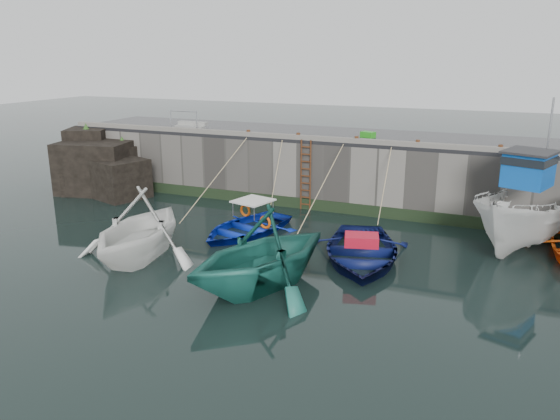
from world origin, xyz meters
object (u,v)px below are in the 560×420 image
at_px(bollard_d, 418,143).
at_px(ladder, 306,175).
at_px(boat_near_blue, 245,233).
at_px(boat_near_navy, 360,259).
at_px(boat_far_white, 528,216).
at_px(bollard_b, 298,136).
at_px(boat_near_white, 141,257).
at_px(fish_crate, 368,135).
at_px(bollard_e, 500,148).
at_px(bollard_c, 357,139).
at_px(bollard_a, 248,133).
at_px(boat_near_blacktrim, 261,287).

bearing_deg(bollard_d, ladder, -176.00).
relative_size(boat_near_blue, boat_near_navy, 0.85).
xyz_separation_m(boat_far_white, bollard_b, (-9.70, 1.61, 2.17)).
bearing_deg(bollard_b, boat_near_white, -108.12).
bearing_deg(fish_crate, bollard_d, -11.20).
xyz_separation_m(fish_crate, bollard_e, (5.73, -1.69, 0.01)).
height_order(boat_near_white, bollard_b, bollard_b).
relative_size(boat_far_white, bollard_d, 26.56).
distance_m(boat_near_navy, bollard_c, 6.62).
relative_size(boat_near_white, boat_near_blue, 1.16).
relative_size(boat_near_white, bollard_c, 18.74).
xyz_separation_m(boat_near_white, bollard_e, (11.21, 8.28, 3.30)).
bearing_deg(bollard_a, bollard_e, 0.00).
bearing_deg(boat_near_blue, bollard_d, 51.43).
xyz_separation_m(boat_near_navy, bollard_a, (-6.95, 5.46, 3.30)).
distance_m(boat_near_blacktrim, boat_far_white, 10.51).
bearing_deg(bollard_d, bollard_b, 180.00).
bearing_deg(boat_near_blue, boat_near_blacktrim, -44.37).
xyz_separation_m(boat_near_white, boat_far_white, (12.42, 6.67, 1.13)).
bearing_deg(boat_near_navy, boat_far_white, 21.14).
relative_size(boat_near_blue, bollard_b, 16.14).
bearing_deg(fish_crate, boat_near_blue, -95.62).
bearing_deg(boat_far_white, boat_near_navy, -124.30).
distance_m(boat_near_blue, boat_far_white, 10.66).
bearing_deg(boat_near_blue, boat_far_white, 29.55).
bearing_deg(fish_crate, boat_near_navy, -54.24).
distance_m(boat_near_white, boat_near_blue, 4.43).
distance_m(boat_near_blacktrim, boat_near_navy, 4.11).
relative_size(ladder, bollard_e, 11.43).
distance_m(boat_near_white, bollard_e, 14.32).
xyz_separation_m(boat_near_navy, fish_crate, (-1.68, 7.15, 3.29)).
bearing_deg(ladder, boat_near_blacktrim, -78.48).
bearing_deg(boat_far_white, fish_crate, 173.97).
bearing_deg(boat_near_blue, boat_near_white, -105.78).
height_order(bollard_a, bollard_d, same).
distance_m(boat_near_navy, fish_crate, 8.05).
distance_m(ladder, bollard_b, 1.81).
bearing_deg(boat_near_blue, bollard_b, 97.48).
bearing_deg(boat_far_white, bollard_a, -168.10).
height_order(bollard_c, bollard_d, same).
relative_size(fish_crate, bollard_a, 2.23).
height_order(boat_near_white, boat_far_white, boat_far_white).
bearing_deg(boat_near_blue, bollard_e, 40.27).
distance_m(bollard_b, bollard_d, 5.30).
bearing_deg(bollard_c, bollard_e, 0.00).
xyz_separation_m(boat_far_white, bollard_d, (-4.40, 1.61, 2.17)).
xyz_separation_m(boat_near_blue, boat_far_white, (10.22, 2.84, 1.13)).
distance_m(boat_near_white, bollard_d, 11.98).
height_order(bollard_b, bollard_e, same).
height_order(boat_near_blue, boat_far_white, boat_far_white).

